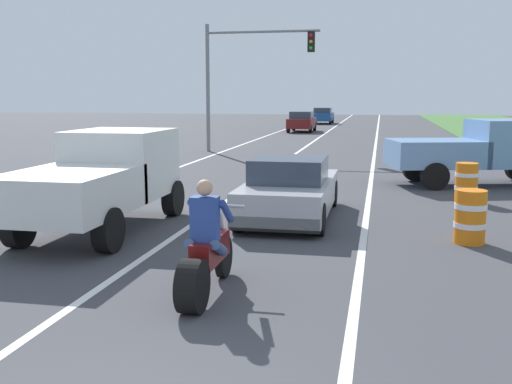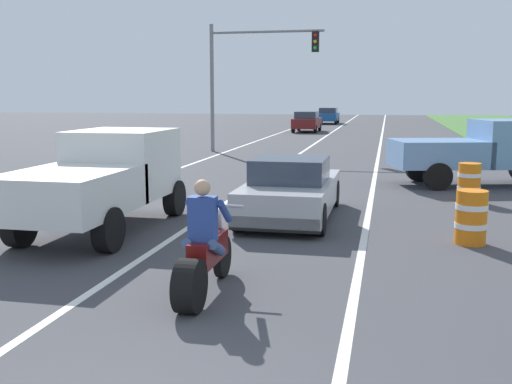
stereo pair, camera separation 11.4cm
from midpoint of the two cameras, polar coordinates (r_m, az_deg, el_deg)
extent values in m
cube|color=white|center=(24.92, -5.94, 2.88)|extent=(0.14, 120.00, 0.01)
cube|color=white|center=(23.77, 10.86, 2.46)|extent=(0.14, 120.00, 0.01)
cube|color=white|center=(24.08, 2.26, 2.70)|extent=(0.14, 120.00, 0.01)
cylinder|color=black|center=(7.72, -6.46, -8.83)|extent=(0.28, 0.69, 0.69)
cylinder|color=black|center=(9.15, -3.43, -6.12)|extent=(0.12, 0.63, 0.63)
cube|color=#590F0F|center=(8.40, -4.74, -5.44)|extent=(0.28, 1.10, 0.36)
cylinder|color=#B2B2B7|center=(8.99, -3.59, -3.99)|extent=(0.08, 0.36, 0.73)
cylinder|color=#A5A5AA|center=(8.88, -3.65, -1.32)|extent=(0.70, 0.05, 0.05)
cube|color=navy|center=(8.08, -5.25, -2.54)|extent=(0.36, 0.24, 0.60)
sphere|color=tan|center=(8.00, -5.29, 0.40)|extent=(0.22, 0.22, 0.22)
cylinder|color=#384C7A|center=(8.25, -6.35, -5.17)|extent=(0.14, 0.47, 0.32)
cylinder|color=navy|center=(8.41, -6.10, -1.74)|extent=(0.10, 0.51, 0.40)
cylinder|color=#384C7A|center=(8.15, -3.93, -5.31)|extent=(0.14, 0.47, 0.32)
cylinder|color=navy|center=(8.29, -3.20, -1.86)|extent=(0.10, 0.51, 0.40)
cube|color=#B7B7BC|center=(13.46, 3.01, -0.22)|extent=(1.80, 4.30, 0.64)
cube|color=#333D4C|center=(13.18, 2.90, 2.13)|extent=(1.56, 1.70, 0.52)
cube|color=black|center=(11.52, 1.45, -3.03)|extent=(1.76, 0.20, 0.28)
cylinder|color=black|center=(15.18, 0.93, 0.08)|extent=(0.24, 0.64, 0.64)
cylinder|color=black|center=(14.97, 6.96, -0.12)|extent=(0.24, 0.64, 0.64)
cylinder|color=black|center=(12.11, -1.90, -2.28)|extent=(0.24, 0.64, 0.64)
cylinder|color=black|center=(11.84, 5.66, -2.58)|extent=(0.24, 0.64, 0.64)
cube|color=silver|center=(13.31, -12.86, 2.73)|extent=(1.90, 2.10, 1.40)
cube|color=#333D4C|center=(13.59, -12.30, 4.51)|extent=(1.67, 0.29, 0.57)
cube|color=silver|center=(11.36, -17.49, -0.08)|extent=(1.90, 2.70, 0.80)
cylinder|color=black|center=(14.52, -14.55, -0.32)|extent=(0.28, 0.80, 0.80)
cylinder|color=black|center=(13.84, -8.08, -0.57)|extent=(0.28, 0.80, 0.80)
cylinder|color=black|center=(11.66, -21.81, -2.98)|extent=(0.28, 0.80, 0.80)
cylinder|color=black|center=(10.81, -14.07, -3.52)|extent=(0.28, 0.80, 0.80)
cube|color=#6B93C6|center=(19.82, 22.62, 4.31)|extent=(2.52, 2.38, 1.40)
cube|color=#6B93C6|center=(18.97, 16.43, 3.54)|extent=(3.10, 2.53, 0.80)
cylinder|color=black|center=(19.75, 14.69, 2.13)|extent=(0.85, 0.48, 0.80)
cylinder|color=black|center=(18.12, 16.37, 1.45)|extent=(0.85, 0.48, 0.80)
cylinder|color=gray|center=(29.34, -4.68, 9.70)|extent=(0.18, 0.18, 6.00)
cylinder|color=gray|center=(28.84, 0.51, 14.92)|extent=(5.33, 0.12, 0.12)
cube|color=black|center=(28.45, 5.13, 13.95)|extent=(0.32, 0.24, 0.90)
sphere|color=red|center=(28.33, 5.10, 14.54)|extent=(0.16, 0.16, 0.16)
sphere|color=orange|center=(28.31, 5.10, 13.97)|extent=(0.16, 0.16, 0.16)
sphere|color=green|center=(28.29, 5.09, 13.41)|extent=(0.16, 0.16, 0.16)
cylinder|color=orange|center=(11.78, 19.33, -2.23)|extent=(0.56, 0.56, 1.00)
cylinder|color=white|center=(11.74, 19.38, -1.27)|extent=(0.58, 0.58, 0.10)
cylinder|color=white|center=(11.81, 19.29, -2.94)|extent=(0.58, 0.58, 0.10)
cylinder|color=orange|center=(16.38, 19.07, 0.88)|extent=(0.56, 0.56, 1.00)
cylinder|color=white|center=(16.36, 19.11, 1.57)|extent=(0.58, 0.58, 0.10)
cylinder|color=white|center=(16.40, 19.05, 0.36)|extent=(0.58, 0.58, 0.10)
cube|color=maroon|center=(44.88, 4.29, 6.52)|extent=(1.76, 4.00, 0.70)
cube|color=#333D4C|center=(44.65, 4.26, 7.28)|extent=(1.56, 2.00, 0.50)
cylinder|color=black|center=(46.39, 3.52, 6.19)|extent=(0.20, 0.60, 0.60)
cylinder|color=black|center=(46.19, 5.50, 6.15)|extent=(0.20, 0.60, 0.60)
cylinder|color=black|center=(43.62, 2.99, 6.00)|extent=(0.20, 0.60, 0.60)
cylinder|color=black|center=(43.41, 5.09, 5.96)|extent=(0.20, 0.60, 0.60)
cube|color=#194C8C|center=(57.67, 6.30, 7.08)|extent=(1.76, 4.00, 0.70)
cube|color=#333D4C|center=(57.45, 6.29, 7.68)|extent=(1.56, 2.00, 0.50)
cylinder|color=black|center=(59.15, 5.64, 6.81)|extent=(0.20, 0.60, 0.60)
cylinder|color=black|center=(59.00, 7.20, 6.77)|extent=(0.20, 0.60, 0.60)
cylinder|color=black|center=(56.37, 5.34, 6.70)|extent=(0.20, 0.60, 0.60)
cylinder|color=black|center=(56.22, 6.97, 6.66)|extent=(0.20, 0.60, 0.60)
camera|label=1|loc=(0.06, -90.30, -0.05)|focal=42.31mm
camera|label=2|loc=(0.06, 89.70, 0.05)|focal=42.31mm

